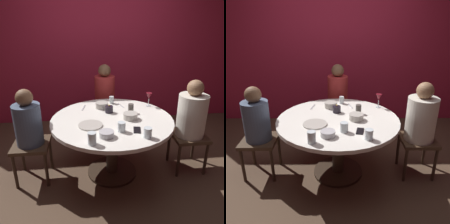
% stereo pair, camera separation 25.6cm
% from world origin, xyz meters
% --- Properties ---
extents(ground_plane, '(8.00, 8.00, 0.00)m').
position_xyz_m(ground_plane, '(0.00, 0.00, 0.00)').
color(ground_plane, '#4C3828').
extents(back_wall, '(6.00, 0.10, 2.60)m').
position_xyz_m(back_wall, '(0.00, 1.71, 1.30)').
color(back_wall, maroon).
rests_on(back_wall, ground).
extents(dining_table, '(1.38, 1.38, 0.73)m').
position_xyz_m(dining_table, '(0.00, 0.00, 0.59)').
color(dining_table, silver).
rests_on(dining_table, ground).
extents(seated_diner_left, '(0.40, 0.40, 1.11)m').
position_xyz_m(seated_diner_left, '(-0.92, 0.00, 0.69)').
color(seated_diner_left, '#3F2D1E').
rests_on(seated_diner_left, ground).
extents(seated_diner_back, '(0.40, 0.40, 1.16)m').
position_xyz_m(seated_diner_back, '(0.00, 0.98, 0.71)').
color(seated_diner_back, '#3F2D1E').
rests_on(seated_diner_back, ground).
extents(seated_diner_right, '(0.40, 0.40, 1.15)m').
position_xyz_m(seated_diner_right, '(0.94, 0.00, 0.71)').
color(seated_diner_right, '#3F2D1E').
rests_on(seated_diner_right, ground).
extents(candle_holder, '(0.10, 0.10, 0.10)m').
position_xyz_m(candle_holder, '(-0.01, 0.18, 0.77)').
color(candle_holder, black).
rests_on(candle_holder, dining_table).
extents(wine_glass, '(0.08, 0.08, 0.18)m').
position_xyz_m(wine_glass, '(0.51, 0.35, 0.86)').
color(wine_glass, silver).
rests_on(wine_glass, dining_table).
extents(dinner_plate, '(0.26, 0.26, 0.01)m').
position_xyz_m(dinner_plate, '(-0.25, -0.16, 0.74)').
color(dinner_plate, '#B2ADA3').
rests_on(dinner_plate, dining_table).
extents(cell_phone, '(0.09, 0.15, 0.01)m').
position_xyz_m(cell_phone, '(0.22, -0.32, 0.73)').
color(cell_phone, black).
rests_on(cell_phone, dining_table).
extents(bowl_serving_large, '(0.14, 0.14, 0.06)m').
position_xyz_m(bowl_serving_large, '(-0.10, -0.42, 0.76)').
color(bowl_serving_large, '#B7B7BC').
rests_on(bowl_serving_large, dining_table).
extents(bowl_salad_center, '(0.16, 0.16, 0.07)m').
position_xyz_m(bowl_salad_center, '(-0.09, 0.34, 0.77)').
color(bowl_salad_center, '#B2ADA3').
rests_on(bowl_salad_center, dining_table).
extents(bowl_small_white, '(0.16, 0.16, 0.07)m').
position_xyz_m(bowl_small_white, '(0.20, -0.03, 0.76)').
color(bowl_small_white, '#B2ADA3').
rests_on(bowl_small_white, dining_table).
extents(cup_near_candle, '(0.06, 0.06, 0.10)m').
position_xyz_m(cup_near_candle, '(0.05, 0.50, 0.78)').
color(cup_near_candle, silver).
rests_on(cup_near_candle, dining_table).
extents(cup_by_left_diner, '(0.08, 0.08, 0.12)m').
position_xyz_m(cup_by_left_diner, '(-0.24, -0.55, 0.79)').
color(cup_by_left_diner, silver).
rests_on(cup_by_left_diner, dining_table).
extents(cup_by_right_diner, '(0.07, 0.07, 0.11)m').
position_xyz_m(cup_by_right_diner, '(0.24, 0.15, 0.78)').
color(cup_by_right_diner, '#4C4742').
rests_on(cup_by_right_diner, dining_table).
extents(cup_center_front, '(0.08, 0.08, 0.10)m').
position_xyz_m(cup_center_front, '(0.06, -0.32, 0.78)').
color(cup_center_front, silver).
rests_on(cup_center_front, dining_table).
extents(cup_far_edge, '(0.08, 0.08, 0.10)m').
position_xyz_m(cup_far_edge, '(0.29, -0.48, 0.78)').
color(cup_far_edge, silver).
rests_on(cup_far_edge, dining_table).
extents(fork_near_plate, '(0.05, 0.18, 0.01)m').
position_xyz_m(fork_near_plate, '(-0.32, 0.37, 0.73)').
color(fork_near_plate, '#B7B7BC').
rests_on(fork_near_plate, dining_table).
extents(knife_near_plate, '(0.06, 0.18, 0.01)m').
position_xyz_m(knife_near_plate, '(0.16, 0.40, 0.73)').
color(knife_near_plate, '#B7B7BC').
rests_on(knife_near_plate, dining_table).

